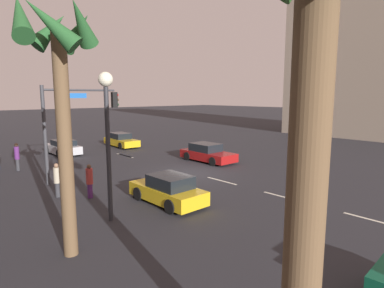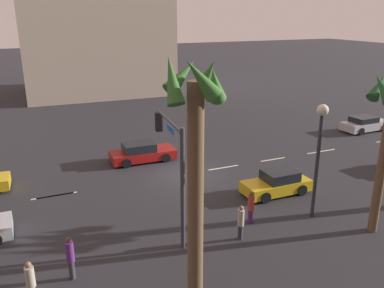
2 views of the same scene
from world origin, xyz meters
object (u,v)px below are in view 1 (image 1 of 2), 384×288
palm_tree_2 (58,69)px  building_3 (379,24)px  traffic_signal (73,117)px  car_1 (207,153)px  palm_tree_1 (318,36)px  car_3 (63,147)px  car_5 (121,140)px  streetlamp (107,118)px  pedestrian_2 (90,180)px  pedestrian_3 (17,156)px  car_0 (168,190)px  pedestrian_0 (57,179)px

palm_tree_2 → building_3: 42.32m
traffic_signal → car_1: bearing=-97.9°
palm_tree_1 → car_3: bearing=-13.6°
car_5 → palm_tree_1: palm_tree_1 is taller
car_3 → streetlamp: size_ratio=0.69×
car_3 → pedestrian_2: pedestrian_2 is taller
pedestrian_3 → palm_tree_1: size_ratio=0.24×
pedestrian_2 → palm_tree_2: size_ratio=0.21×
car_0 → car_3: 16.05m
streetlamp → palm_tree_1: size_ratio=0.74×
streetlamp → pedestrian_0: bearing=5.8°
car_0 → palm_tree_2: palm_tree_2 is taller
car_3 → building_3: (-12.66, -34.61, 13.12)m
streetlamp → building_3: size_ratio=0.21×
car_5 → palm_tree_1: (-25.86, 12.05, 5.12)m
pedestrian_0 → pedestrian_2: pedestrian_0 is taller
car_1 → streetlamp: bearing=116.8°
car_0 → car_5: (16.47, -7.11, -0.01)m
car_0 → pedestrian_2: (3.21, 2.35, 0.27)m
palm_tree_1 → car_5: bearing=-25.0°
palm_tree_1 → building_3: (12.74, -40.78, 7.98)m
palm_tree_1 → palm_tree_2: palm_tree_2 is taller
traffic_signal → car_5: bearing=-42.0°
pedestrian_3 → palm_tree_1: bearing=175.7°
car_3 → palm_tree_2: bearing=159.6°
car_1 → car_3: 12.55m
car_1 → building_3: 30.61m
car_0 → car_1: (5.61, -8.25, -0.00)m
palm_tree_1 → car_1: bearing=-41.3°
car_1 → car_3: size_ratio=1.12×
palm_tree_2 → pedestrian_0: bearing=-17.2°
car_1 → palm_tree_1: bearing=138.7°
pedestrian_2 → car_3: bearing=-15.6°
streetlamp → palm_tree_2: bearing=125.9°
car_3 → palm_tree_2: (-17.83, 6.63, 5.14)m
pedestrian_0 → palm_tree_1: palm_tree_1 is taller
car_3 → pedestrian_3: (-4.06, 4.58, 0.41)m
pedestrian_0 → palm_tree_2: palm_tree_2 is taller
car_0 → car_3: bearing=-4.4°
car_0 → car_3: car_0 is taller
car_3 → pedestrian_0: 12.50m
car_0 → pedestrian_2: bearing=36.2°
car_5 → pedestrian_2: bearing=144.5°
traffic_signal → car_3: bearing=-16.5°
pedestrian_3 → pedestrian_0: bearing=179.1°
car_5 → car_0: bearing=156.6°
traffic_signal → palm_tree_1: 16.83m
traffic_signal → pedestrian_2: traffic_signal is taller
palm_tree_1 → palm_tree_2: bearing=3.5°
car_0 → pedestrian_0: pedestrian_0 is taller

